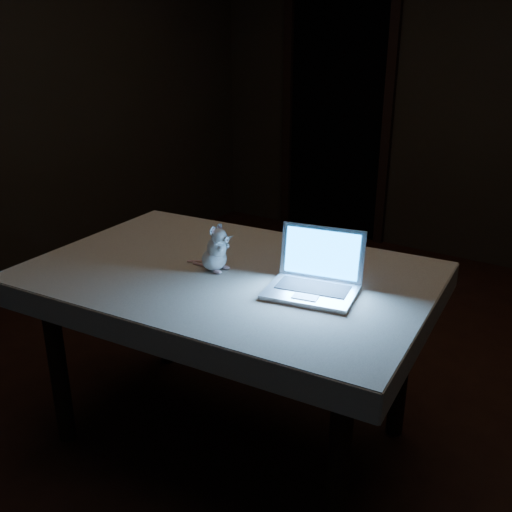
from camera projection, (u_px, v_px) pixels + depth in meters
The scene contains 7 objects.
floor at pixel (290, 399), 2.89m from camera, with size 5.00×5.00×0.00m, color black.
back_wall at pixel (467, 95), 4.33m from camera, with size 4.50×0.04×2.60m, color black.
doorway at pixel (336, 116), 5.00m from camera, with size 1.06×0.36×2.13m, color black, non-canonical shape.
table at pixel (231, 358), 2.49m from camera, with size 1.52×0.97×0.81m, color black, non-canonical shape.
tablecloth at pixel (244, 287), 2.30m from camera, with size 1.62×1.08×0.10m, color beige, non-canonical shape.
laptop at pixel (312, 267), 2.07m from camera, with size 0.33×0.29×0.22m, color silver, non-canonical shape.
plush_mouse at pixel (214, 248), 2.30m from camera, with size 0.14×0.14×0.19m, color white, non-canonical shape.
Camera 1 is at (1.26, -2.09, 1.71)m, focal length 40.00 mm.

